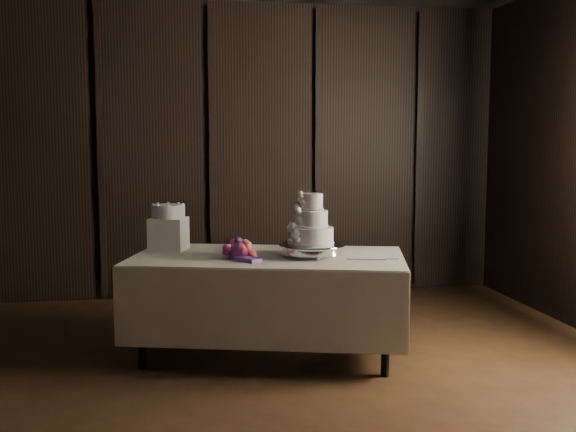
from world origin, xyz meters
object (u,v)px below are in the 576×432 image
Objects in this scene: display_table at (268,301)px; small_cake at (168,211)px; cake_stand at (312,250)px; bouquet at (239,250)px; wedding_cake at (309,225)px; box_pedestal at (169,234)px.

display_table is 8.55× the size of small_cake.
cake_stand is 1.26× the size of bouquet.
display_table is 1.04m from small_cake.
bouquet is 0.74m from small_cake.
small_cake reaches higher than display_table.
box_pedestal is (-1.01, 0.48, -0.11)m from wedding_cake.
display_table is 0.66m from wedding_cake.
display_table is 5.70× the size of bouquet.
bouquet is at bearing -177.95° from cake_stand.
small_cake is (-1.04, 0.47, 0.26)m from cake_stand.
wedding_cake reaches higher than display_table.
bouquet is at bearing 161.43° from wedding_cake.
box_pedestal is at bearing 135.40° from wedding_cake.
display_table is at bearing -27.25° from box_pedestal.
bouquet is 1.50× the size of small_cake.
bouquet reaches higher than display_table.
cake_stand is at bearing -2.30° from display_table.
box_pedestal is at bearing 180.00° from small_cake.
wedding_cake is 1.12m from small_cake.
small_cake is at bearing 0.00° from box_pedestal.
bouquet is 1.48× the size of box_pedestal.
display_table is 5.87× the size of wedding_cake.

